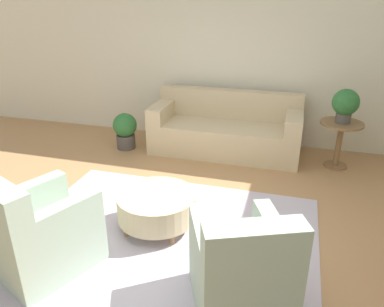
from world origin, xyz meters
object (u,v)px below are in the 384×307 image
(potted_plant_floor, at_px, (125,129))
(armchair_left, at_px, (38,234))
(side_table, at_px, (340,137))
(potted_plant_on_side_table, at_px, (345,104))
(armchair_right, at_px, (241,273))
(couch, at_px, (226,131))
(ottoman_table, at_px, (157,206))

(potted_plant_floor, bearing_deg, armchair_left, -79.75)
(side_table, bearing_deg, potted_plant_on_side_table, 180.00)
(armchair_right, bearing_deg, side_table, 73.41)
(couch, bearing_deg, potted_plant_floor, -168.75)
(potted_plant_on_side_table, bearing_deg, potted_plant_floor, -176.64)
(armchair_right, xyz_separation_m, side_table, (0.90, 3.03, 0.09))
(armchair_right, height_order, potted_plant_on_side_table, potted_plant_on_side_table)
(side_table, bearing_deg, couch, 175.80)
(potted_plant_floor, bearing_deg, ottoman_table, -56.71)
(armchair_left, distance_m, potted_plant_floor, 2.89)
(armchair_left, relative_size, potted_plant_on_side_table, 2.20)
(armchair_left, relative_size, side_table, 1.53)
(ottoman_table, height_order, side_table, side_table)
(side_table, height_order, potted_plant_floor, side_table)
(couch, xyz_separation_m, potted_plant_floor, (-1.56, -0.31, -0.02))
(armchair_right, relative_size, side_table, 1.53)
(armchair_right, bearing_deg, ottoman_table, 138.73)
(ottoman_table, bearing_deg, side_table, 47.77)
(armchair_right, height_order, ottoman_table, armchair_right)
(armchair_left, xyz_separation_m, potted_plant_on_side_table, (2.69, 3.03, 0.56))
(couch, relative_size, ottoman_table, 2.73)
(couch, bearing_deg, ottoman_table, -97.18)
(potted_plant_floor, bearing_deg, couch, 11.25)
(armchair_left, bearing_deg, potted_plant_on_side_table, 48.39)
(couch, distance_m, potted_plant_on_side_table, 1.75)
(armchair_right, bearing_deg, couch, 103.30)
(armchair_left, relative_size, ottoman_table, 1.24)
(armchair_right, relative_size, ottoman_table, 1.24)
(armchair_left, height_order, potted_plant_floor, armchair_left)
(potted_plant_on_side_table, relative_size, potted_plant_floor, 0.81)
(armchair_left, distance_m, side_table, 4.05)
(potted_plant_on_side_table, xyz_separation_m, potted_plant_floor, (-3.20, -0.19, -0.62))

